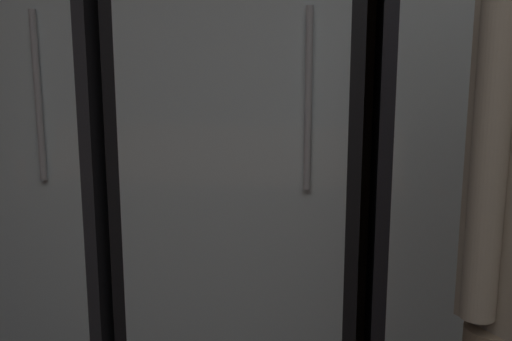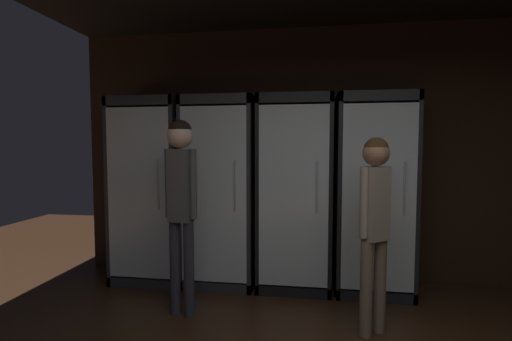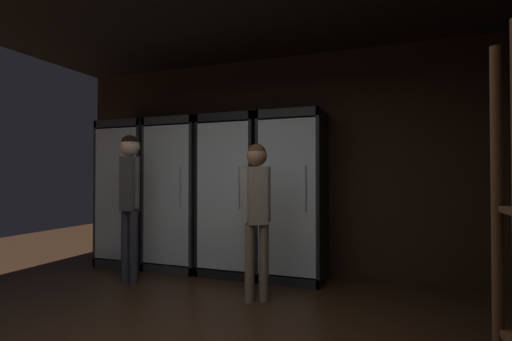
{
  "view_description": "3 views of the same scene",
  "coord_description": "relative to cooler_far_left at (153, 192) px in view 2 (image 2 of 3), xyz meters",
  "views": [
    {
      "loc": [
        -0.15,
        0.72,
        1.23
      ],
      "look_at": [
        -0.42,
        2.31,
        0.91
      ],
      "focal_mm": 41.79,
      "sensor_mm": 36.0,
      "label": 1
    },
    {
      "loc": [
        -0.35,
        -1.12,
        1.49
      ],
      "look_at": [
        -0.89,
        2.56,
        1.24
      ],
      "focal_mm": 25.46,
      "sensor_mm": 36.0,
      "label": 2
    },
    {
      "loc": [
        1.43,
        -1.7,
        1.23
      ],
      "look_at": [
        -0.18,
        2.67,
        1.31
      ],
      "focal_mm": 26.27,
      "sensor_mm": 36.0,
      "label": 3
    }
  ],
  "objects": [
    {
      "name": "shopper_near",
      "position": [
        2.25,
        -0.94,
        -0.0
      ],
      "size": [
        0.24,
        0.23,
        1.56
      ],
      "color": "#72604C",
      "rests_on": "ground"
    },
    {
      "name": "cooler_center",
      "position": [
        1.59,
        0.0,
        0.0
      ],
      "size": [
        0.75,
        0.64,
        2.01
      ],
      "color": "black",
      "rests_on": "ground"
    },
    {
      "name": "cooler_right",
      "position": [
        2.38,
        0.0,
        -0.01
      ],
      "size": [
        0.75,
        0.64,
        2.01
      ],
      "color": "black",
      "rests_on": "ground"
    },
    {
      "name": "cooler_left",
      "position": [
        0.79,
        0.0,
        0.0
      ],
      "size": [
        0.75,
        0.64,
        2.01
      ],
      "color": "#2B2B30",
      "rests_on": "ground"
    },
    {
      "name": "wall_back",
      "position": [
        2.09,
        0.31,
        0.42
      ],
      "size": [
        6.0,
        0.06,
        2.8
      ],
      "primitive_type": "cube",
      "color": "black",
      "rests_on": "ground"
    },
    {
      "name": "cooler_far_left",
      "position": [
        0.0,
        0.0,
        0.0
      ],
      "size": [
        0.75,
        0.64,
        2.01
      ],
      "color": "#2B2B30",
      "rests_on": "ground"
    },
    {
      "name": "shopper_far",
      "position": [
        0.64,
        -0.85,
        0.16
      ],
      "size": [
        0.3,
        0.23,
        1.72
      ],
      "color": "#2D2D38",
      "rests_on": "ground"
    }
  ]
}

